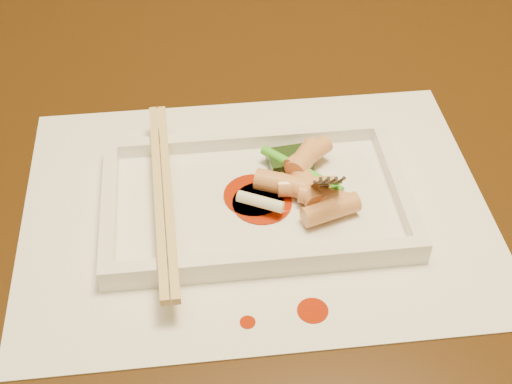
{
  "coord_description": "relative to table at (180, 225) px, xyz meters",
  "views": [
    {
      "loc": [
        0.02,
        -0.52,
        1.19
      ],
      "look_at": [
        0.07,
        -0.08,
        0.77
      ],
      "focal_mm": 50.0,
      "sensor_mm": 36.0,
      "label": 1
    }
  ],
  "objects": [
    {
      "name": "scallion_white",
      "position": [
        0.07,
        -0.1,
        0.12
      ],
      "size": [
        0.04,
        0.03,
        0.01
      ],
      "primitive_type": "cylinder",
      "rotation": [
        1.57,
        0.0,
        1.09
      ],
      "color": "#EAEACC",
      "rests_on": "plate_base"
    },
    {
      "name": "plate_rim_near",
      "position": [
        0.07,
        -0.16,
        0.12
      ],
      "size": [
        0.26,
        0.01,
        0.01
      ],
      "primitive_type": "cube",
      "color": "white",
      "rests_on": "plate_base"
    },
    {
      "name": "chopstick_a",
      "position": [
        -0.01,
        -0.08,
        0.13
      ],
      "size": [
        0.01,
        0.23,
        0.01
      ],
      "primitive_type": "cube",
      "rotation": [
        0.0,
        0.0,
        0.03
      ],
      "color": "#DCB66E",
      "rests_on": "plate_rim_near"
    },
    {
      "name": "rice_cake_5",
      "position": [
        0.12,
        -0.05,
        0.13
      ],
      "size": [
        0.04,
        0.04,
        0.02
      ],
      "primitive_type": "cylinder",
      "rotation": [
        1.57,
        0.0,
        2.53
      ],
      "color": "#E1AB69",
      "rests_on": "plate_base"
    },
    {
      "name": "sauce_splatter_a",
      "position": [
        0.1,
        -0.2,
        0.1
      ],
      "size": [
        0.02,
        0.02,
        0.0
      ],
      "primitive_type": "cylinder",
      "color": "#9A1F04",
      "rests_on": "placemat"
    },
    {
      "name": "rice_cake_6",
      "position": [
        0.09,
        -0.08,
        0.12
      ],
      "size": [
        0.05,
        0.04,
        0.02
      ],
      "primitive_type": "cylinder",
      "rotation": [
        1.57,
        0.0,
        1.15
      ],
      "color": "#E1AB69",
      "rests_on": "plate_base"
    },
    {
      "name": "plate_rim_left",
      "position": [
        -0.05,
        -0.08,
        0.12
      ],
      "size": [
        0.01,
        0.14,
        0.01
      ],
      "primitive_type": "cube",
      "color": "white",
      "rests_on": "plate_base"
    },
    {
      "name": "rice_cake_1",
      "position": [
        0.11,
        -0.09,
        0.12
      ],
      "size": [
        0.05,
        0.04,
        0.02
      ],
      "primitive_type": "cylinder",
      "rotation": [
        1.57,
        0.0,
        1.0
      ],
      "color": "#E1AB69",
      "rests_on": "plate_base"
    },
    {
      "name": "rice_cake_3",
      "position": [
        0.11,
        -0.08,
        0.12
      ],
      "size": [
        0.03,
        0.05,
        0.02
      ],
      "primitive_type": "cylinder",
      "rotation": [
        1.57,
        0.0,
        0.19
      ],
      "color": "#E1AB69",
      "rests_on": "plate_base"
    },
    {
      "name": "table",
      "position": [
        0.0,
        0.0,
        0.0
      ],
      "size": [
        1.4,
        0.9,
        0.75
      ],
      "color": "black",
      "rests_on": "ground"
    },
    {
      "name": "fork",
      "position": [
        0.14,
        -0.07,
        0.18
      ],
      "size": [
        0.09,
        0.1,
        0.14
      ],
      "primitive_type": null,
      "color": "silver",
      "rests_on": "plate_base"
    },
    {
      "name": "rice_cake_7",
      "position": [
        0.13,
        -0.11,
        0.12
      ],
      "size": [
        0.05,
        0.03,
        0.02
      ],
      "primitive_type": "cylinder",
      "rotation": [
        1.57,
        0.0,
        1.87
      ],
      "color": "#E1AB69",
      "rests_on": "plate_base"
    },
    {
      "name": "sauce_splatter_b",
      "position": [
        0.05,
        -0.2,
        0.1
      ],
      "size": [
        0.01,
        0.01,
        0.0
      ],
      "primitive_type": "cylinder",
      "color": "#9A1F04",
      "rests_on": "placemat"
    },
    {
      "name": "rice_cake_0",
      "position": [
        0.13,
        -0.1,
        0.12
      ],
      "size": [
        0.05,
        0.03,
        0.02
      ],
      "primitive_type": "cylinder",
      "rotation": [
        1.57,
        0.0,
        1.18
      ],
      "color": "#E1AB69",
      "rests_on": "plate_base"
    },
    {
      "name": "plate_rim_far",
      "position": [
        0.07,
        -0.01,
        0.12
      ],
      "size": [
        0.26,
        0.01,
        0.01
      ],
      "primitive_type": "cube",
      "color": "white",
      "rests_on": "plate_base"
    },
    {
      "name": "veg_piece",
      "position": [
        0.1,
        -0.04,
        0.12
      ],
      "size": [
        0.04,
        0.03,
        0.01
      ],
      "primitive_type": "cube",
      "rotation": [
        0.0,
        0.0,
        0.11
      ],
      "color": "black",
      "rests_on": "plate_base"
    },
    {
      "name": "sauce_blob_1",
      "position": [
        0.07,
        -0.08,
        0.11
      ],
      "size": [
        0.05,
        0.05,
        0.0
      ],
      "primitive_type": "cylinder",
      "color": "#9A1F04",
      "rests_on": "plate_base"
    },
    {
      "name": "scallion_green",
      "position": [
        0.11,
        -0.06,
        0.12
      ],
      "size": [
        0.07,
        0.07,
        0.01
      ],
      "primitive_type": "cylinder",
      "rotation": [
        1.57,
        0.0,
        0.76
      ],
      "color": "green",
      "rests_on": "plate_base"
    },
    {
      "name": "sauce_blob_0",
      "position": [
        0.07,
        -0.09,
        0.11
      ],
      "size": [
        0.05,
        0.05,
        0.0
      ],
      "primitive_type": "cylinder",
      "color": "#9A1F04",
      "rests_on": "plate_base"
    },
    {
      "name": "rice_cake_4",
      "position": [
        0.11,
        -0.08,
        0.12
      ],
      "size": [
        0.05,
        0.02,
        0.02
      ],
      "primitive_type": "cylinder",
      "rotation": [
        1.57,
        0.0,
        1.5
      ],
      "color": "#E1AB69",
      "rests_on": "plate_base"
    },
    {
      "name": "plate_rim_right",
      "position": [
        0.19,
        -0.08,
        0.12
      ],
      "size": [
        0.01,
        0.14,
        0.01
      ],
      "primitive_type": "cube",
      "color": "white",
      "rests_on": "plate_base"
    },
    {
      "name": "plate_base",
      "position": [
        0.07,
        -0.08,
        0.11
      ],
      "size": [
        0.26,
        0.16,
        0.01
      ],
      "primitive_type": "cube",
      "color": "white",
      "rests_on": "placemat"
    },
    {
      "name": "rice_cake_2",
      "position": [
        0.12,
        -0.05,
        0.13
      ],
      "size": [
        0.05,
        0.04,
        0.02
      ],
      "primitive_type": "cylinder",
      "rotation": [
        1.57,
        0.0,
        2.23
      ],
      "color": "#E1AB69",
      "rests_on": "plate_base"
    },
    {
      "name": "chopstick_b",
      "position": [
        -0.0,
        -0.08,
        0.13
      ],
      "size": [
        0.01,
        0.23,
        0.01
      ],
      "primitive_type": "cube",
      "rotation": [
        0.0,
        0.0,
        0.03
      ],
      "color": "#DCB66E",
      "rests_on": "plate_rim_near"
    },
    {
      "name": "placemat",
      "position": [
        0.07,
        -0.08,
        0.1
      ],
      "size": [
        0.4,
        0.3,
        0.0
      ],
      "primitive_type": "cube",
      "color": "white",
      "rests_on": "table"
    }
  ]
}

